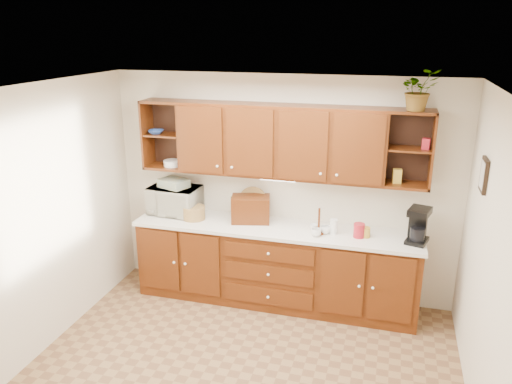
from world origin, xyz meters
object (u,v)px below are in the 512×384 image
Objects in this scene: bread_box at (251,209)px; microwave at (175,200)px; coffee_maker at (418,226)px; potted_plant at (419,90)px.

microwave is at bearing 165.73° from bread_box.
microwave is 1.37× the size of bread_box.
bread_box is 1.15× the size of coffee_maker.
coffee_maker is at bearing 0.54° from microwave.
potted_plant is at bearing 2.31° from microwave.
bread_box is at bearing 179.80° from potted_plant.
coffee_maker is (2.79, -0.11, 0.02)m from microwave.
microwave is 0.95m from bread_box.
microwave is 3.00m from potted_plant.
bread_box is 1.06× the size of potted_plant.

